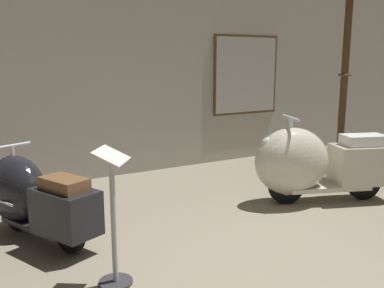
# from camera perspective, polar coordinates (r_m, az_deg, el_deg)

# --- Properties ---
(ground_plane) EXTENTS (60.00, 60.00, 0.00)m
(ground_plane) POSITION_cam_1_polar(r_m,az_deg,el_deg) (3.82, 11.96, -17.39)
(ground_plane) COLOR gray
(showroom_back_wall) EXTENTS (18.00, 0.24, 3.62)m
(showroom_back_wall) POSITION_cam_1_polar(r_m,az_deg,el_deg) (6.81, -10.60, 10.94)
(showroom_back_wall) COLOR #ADA89E
(showroom_back_wall) RESTS_ON ground
(scooter_0) EXTENTS (1.01, 1.60, 0.95)m
(scooter_0) POSITION_cam_1_polar(r_m,az_deg,el_deg) (4.72, -20.69, -6.57)
(scooter_0) COLOR black
(scooter_0) RESTS_ON ground
(scooter_1) EXTENTS (1.90, 1.13, 1.12)m
(scooter_1) POSITION_cam_1_polar(r_m,az_deg,el_deg) (5.68, 15.87, -2.51)
(scooter_1) COLOR black
(scooter_1) RESTS_ON ground
(lamppost) EXTENTS (0.33, 0.33, 3.06)m
(lamppost) POSITION_cam_1_polar(r_m,az_deg,el_deg) (6.90, 19.81, 10.86)
(lamppost) COLOR #472D19
(lamppost) RESTS_ON ground
(info_stanchion) EXTENTS (0.37, 0.39, 1.13)m
(info_stanchion) POSITION_cam_1_polar(r_m,az_deg,el_deg) (3.55, -10.36, -11.08)
(info_stanchion) COLOR #333338
(info_stanchion) RESTS_ON ground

